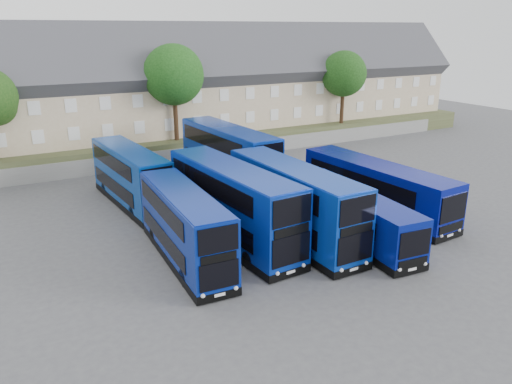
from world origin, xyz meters
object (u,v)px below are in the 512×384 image
at_px(coach_east_a, 354,216).
at_px(tree_far, 347,67).
at_px(tree_mid, 175,77).
at_px(tree_east, 344,75).
at_px(dd_front_mid, 233,206).
at_px(dd_front_left, 185,228).

distance_m(coach_east_a, tree_far, 38.98).
relative_size(tree_mid, tree_east, 1.12).
bearing_deg(tree_mid, coach_east_a, -84.11).
distance_m(dd_front_mid, tree_far, 41.01).
bearing_deg(dd_front_left, tree_mid, 73.38).
relative_size(dd_front_left, tree_east, 1.26).
xyz_separation_m(dd_front_left, tree_mid, (7.78, 21.84, 6.08)).
height_order(dd_front_mid, tree_east, tree_east).
relative_size(dd_front_mid, tree_mid, 1.31).
relative_size(dd_front_mid, tree_far, 1.38).
relative_size(coach_east_a, tree_far, 1.29).
height_order(tree_east, tree_far, tree_far).
distance_m(tree_east, tree_far, 9.23).
bearing_deg(tree_east, dd_front_mid, -140.19).
bearing_deg(tree_far, tree_east, -130.60).
relative_size(coach_east_a, tree_mid, 1.22).
relative_size(dd_front_left, tree_far, 1.19).
relative_size(dd_front_left, tree_mid, 1.12).
relative_size(dd_front_mid, coach_east_a, 1.07).
height_order(tree_mid, tree_east, tree_mid).
bearing_deg(tree_east, coach_east_a, -126.78).
height_order(dd_front_mid, coach_east_a, dd_front_mid).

